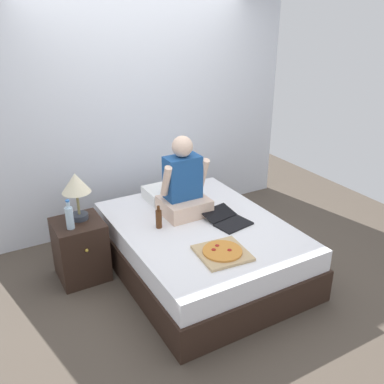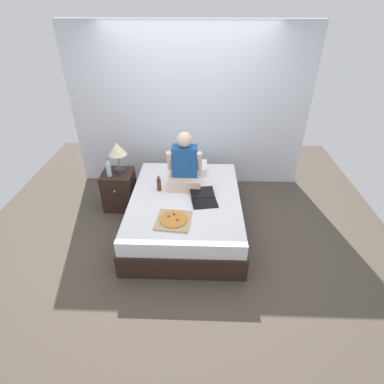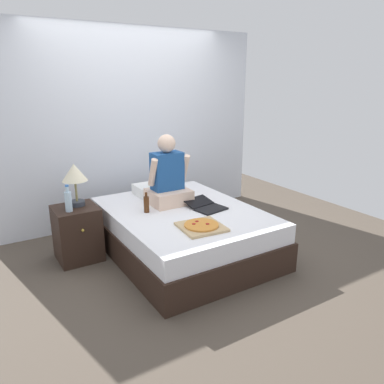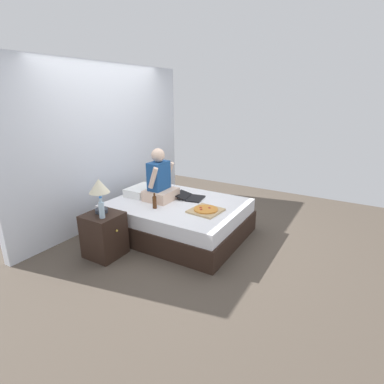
% 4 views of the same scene
% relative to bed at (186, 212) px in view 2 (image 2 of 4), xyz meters
% --- Properties ---
extents(ground_plane, '(5.70, 5.70, 0.00)m').
position_rel_bed_xyz_m(ground_plane, '(0.00, 0.00, -0.25)').
color(ground_plane, '#4C4238').
extents(wall_back, '(3.70, 0.12, 2.50)m').
position_rel_bed_xyz_m(wall_back, '(0.00, 1.34, 1.00)').
color(wall_back, silver).
rests_on(wall_back, ground).
extents(bed, '(1.49, 1.95, 0.50)m').
position_rel_bed_xyz_m(bed, '(0.00, 0.00, 0.00)').
color(bed, black).
rests_on(bed, ground).
extents(nightstand_left, '(0.44, 0.47, 0.58)m').
position_rel_bed_xyz_m(nightstand_left, '(-1.03, 0.47, 0.04)').
color(nightstand_left, black).
rests_on(nightstand_left, ground).
extents(lamp_on_left_nightstand, '(0.26, 0.26, 0.45)m').
position_rel_bed_xyz_m(lamp_on_left_nightstand, '(-0.99, 0.52, 0.66)').
color(lamp_on_left_nightstand, '#333842').
rests_on(lamp_on_left_nightstand, nightstand_left).
extents(water_bottle, '(0.07, 0.07, 0.28)m').
position_rel_bed_xyz_m(water_bottle, '(-1.11, 0.38, 0.44)').
color(water_bottle, silver).
rests_on(water_bottle, nightstand_left).
extents(pillow, '(0.52, 0.34, 0.12)m').
position_rel_bed_xyz_m(pillow, '(0.03, 0.70, 0.32)').
color(pillow, white).
rests_on(pillow, bed).
extents(person_seated, '(0.47, 0.40, 0.78)m').
position_rel_bed_xyz_m(person_seated, '(-0.02, 0.30, 0.54)').
color(person_seated, beige).
rests_on(person_seated, bed).
extents(laptop, '(0.38, 0.46, 0.07)m').
position_rel_bed_xyz_m(laptop, '(0.25, -0.09, 0.28)').
color(laptop, black).
rests_on(laptop, bed).
extents(pizza_box, '(0.44, 0.44, 0.05)m').
position_rel_bed_xyz_m(pizza_box, '(-0.11, -0.54, 0.27)').
color(pizza_box, tan).
rests_on(pizza_box, bed).
extents(beer_bottle_on_bed, '(0.06, 0.06, 0.22)m').
position_rel_bed_xyz_m(beer_bottle_on_bed, '(-0.37, 0.14, 0.35)').
color(beer_bottle_on_bed, '#4C2811').
rests_on(beer_bottle_on_bed, bed).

